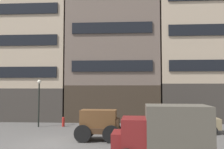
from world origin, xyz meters
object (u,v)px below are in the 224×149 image
at_px(fire_hydrant_curbside, 63,122).
at_px(cargo_wagon, 99,123).
at_px(streetlamp_curbside, 39,96).
at_px(draft_horse, 145,121).
at_px(delivery_truck_near, 164,131).
at_px(sedan_light, 193,120).

bearing_deg(fire_hydrant_curbside, cargo_wagon, -54.12).
bearing_deg(streetlamp_curbside, draft_horse, -29.18).
bearing_deg(cargo_wagon, delivery_truck_near, -51.27).
bearing_deg(cargo_wagon, draft_horse, -0.04).
relative_size(cargo_wagon, streetlamp_curbside, 0.72).
bearing_deg(sedan_light, cargo_wagon, -155.09).
distance_m(sedan_light, streetlamp_curbside, 13.01).
distance_m(streetlamp_curbside, fire_hydrant_curbside, 3.10).
height_order(delivery_truck_near, fire_hydrant_curbside, delivery_truck_near).
bearing_deg(delivery_truck_near, streetlamp_curbside, 135.36).
relative_size(delivery_truck_near, fire_hydrant_curbside, 5.34).
distance_m(cargo_wagon, sedan_light, 7.54).
relative_size(draft_horse, delivery_truck_near, 0.53).
bearing_deg(delivery_truck_near, cargo_wagon, 128.73).
bearing_deg(draft_horse, cargo_wagon, 179.96).
height_order(draft_horse, delivery_truck_near, delivery_truck_near).
distance_m(sedan_light, fire_hydrant_curbside, 10.86).
bearing_deg(draft_horse, delivery_truck_near, -83.16).
distance_m(cargo_wagon, delivery_truck_near, 5.55).
xyz_separation_m(cargo_wagon, sedan_light, (6.83, 3.17, -0.23)).
height_order(draft_horse, sedan_light, draft_horse).
distance_m(draft_horse, fire_hydrant_curbside, 8.62).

